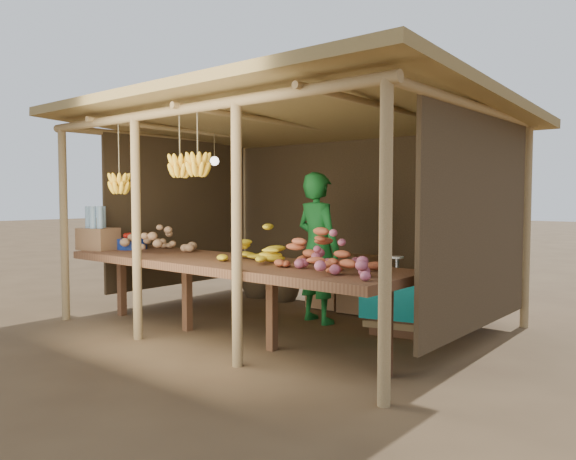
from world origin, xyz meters
The scene contains 13 objects.
ground centered at (0.00, 0.00, 0.00)m, with size 60.00×60.00×0.00m, color brown.
stall_structure centered at (-0.04, 0.06, 1.92)m, with size 4.70×3.50×2.43m.
counter centered at (0.00, -0.95, 0.74)m, with size 3.90×1.05×0.80m.
potato_heap centered at (-1.25, -0.85, 0.98)m, with size 0.91×0.55×0.36m, color #A57B55, non-canonical shape.
sweet_potato_heap centered at (1.20, -0.96, 0.98)m, with size 0.86×0.52×0.35m, color #C15831, non-canonical shape.
onion_heap centered at (1.37, -1.05, 0.98)m, with size 0.89×0.53×0.36m, color #C66078, non-canonical shape.
banana_pile centered at (0.34, -0.91, 0.97)m, with size 0.61×0.37×0.35m, color yellow, non-canonical shape.
tomato_basin centered at (-1.69, -0.88, 0.88)m, with size 0.36×0.36×0.19m.
bottle_box centered at (-1.90, -1.19, 0.99)m, with size 0.46×0.40×0.51m.
vendor centered at (0.21, 0.27, 0.85)m, with size 0.62×0.41×1.69m, color #186E28.
tarp_crate centered at (1.22, 0.45, 0.33)m, with size 0.80×0.73×0.81m.
carton_stack centered at (0.16, 0.96, 0.31)m, with size 0.92×0.36×0.69m.
burlap_sacks centered at (-1.17, 1.01, 0.28)m, with size 0.92×0.48×0.65m.
Camera 1 is at (3.99, -4.78, 1.42)m, focal length 35.00 mm.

